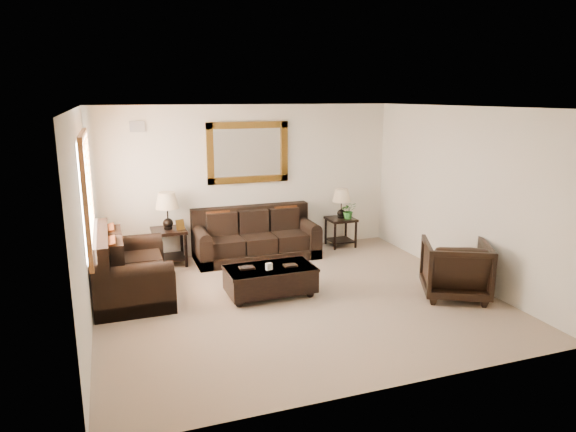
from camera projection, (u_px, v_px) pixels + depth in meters
name	position (u px, v px, depth m)	size (l,w,h in m)	color
room	(296.00, 207.00, 7.09)	(5.51, 5.01, 2.71)	gray
window	(88.00, 193.00, 6.99)	(0.07, 1.96, 1.66)	white
mirror	(248.00, 153.00, 9.24)	(1.50, 0.06, 1.10)	#472C0E
air_vent	(137.00, 126.00, 8.52)	(0.25, 0.02, 0.18)	#999999
sofa	(255.00, 240.00, 9.22)	(2.18, 0.94, 0.89)	black
loveseat	(127.00, 272.00, 7.41)	(1.05, 1.77, 0.99)	black
end_table_left	(168.00, 218.00, 8.71)	(0.58, 0.58, 1.27)	black
end_table_right	(341.00, 209.00, 9.82)	(0.51, 0.51, 1.12)	black
coffee_table	(270.00, 278.00, 7.44)	(1.29, 0.71, 0.54)	black
armchair	(455.00, 266.00, 7.38)	(0.89, 0.83, 0.92)	black
potted_plant	(348.00, 212.00, 9.78)	(0.29, 0.32, 0.25)	#275F20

